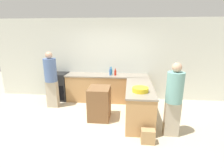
# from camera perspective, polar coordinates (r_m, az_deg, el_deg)

# --- Properties ---
(ground_plane) EXTENTS (14.00, 14.00, 0.00)m
(ground_plane) POSITION_cam_1_polar(r_m,az_deg,el_deg) (4.53, -4.35, -13.16)
(ground_plane) COLOR beige
(wall_back) EXTENTS (8.00, 0.06, 2.70)m
(wall_back) POSITION_cam_1_polar(r_m,az_deg,el_deg) (6.02, -1.26, 7.93)
(wall_back) COLOR silver
(wall_back) RESTS_ON ground_plane
(counter_back) EXTENTS (2.70, 0.66, 0.91)m
(counter_back) POSITION_cam_1_polar(r_m,az_deg,el_deg) (5.89, -1.61, -1.23)
(counter_back) COLOR tan
(counter_back) RESTS_ON ground_plane
(counter_peninsula) EXTENTS (0.69, 1.87, 0.91)m
(counter_peninsula) POSITION_cam_1_polar(r_m,az_deg,el_deg) (4.69, 8.78, -6.08)
(counter_peninsula) COLOR tan
(counter_peninsula) RESTS_ON ground_plane
(range_oven) EXTENTS (0.62, 0.64, 0.92)m
(range_oven) POSITION_cam_1_polar(r_m,az_deg,el_deg) (6.31, -16.78, -0.70)
(range_oven) COLOR black
(range_oven) RESTS_ON ground_plane
(island_table) EXTENTS (0.55, 0.65, 0.86)m
(island_table) POSITION_cam_1_polar(r_m,az_deg,el_deg) (4.68, -4.11, -6.25)
(island_table) COLOR brown
(island_table) RESTS_ON ground_plane
(mixing_bowl) EXTENTS (0.38, 0.38, 0.11)m
(mixing_bowl) POSITION_cam_1_polar(r_m,az_deg,el_deg) (4.12, 9.24, -1.81)
(mixing_bowl) COLOR yellow
(mixing_bowl) RESTS_ON counter_peninsula
(dish_soap_bottle) EXTENTS (0.07, 0.07, 0.26)m
(dish_soap_bottle) POSITION_cam_1_polar(r_m,az_deg,el_deg) (5.79, -0.23, 4.16)
(dish_soap_bottle) COLOR #338CBF
(dish_soap_bottle) RESTS_ON counter_back
(hot_sauce_bottle) EXTENTS (0.07, 0.07, 0.22)m
(hot_sauce_bottle) POSITION_cam_1_polar(r_m,az_deg,el_deg) (5.67, 1.09, 3.73)
(hot_sauce_bottle) COLOR red
(hot_sauce_bottle) RESTS_ON counter_back
(water_bottle_blue) EXTENTS (0.06, 0.06, 0.27)m
(water_bottle_blue) POSITION_cam_1_polar(r_m,az_deg,el_deg) (5.67, -0.60, 3.94)
(water_bottle_blue) COLOR #386BB7
(water_bottle_blue) RESTS_ON counter_back
(person_by_range) EXTENTS (0.37, 0.37, 1.71)m
(person_by_range) POSITION_cam_1_polar(r_m,az_deg,el_deg) (5.56, -19.28, 1.85)
(person_by_range) COLOR #ADA38E
(person_by_range) RESTS_ON ground_plane
(person_at_peninsula) EXTENTS (0.36, 0.36, 1.65)m
(person_at_peninsula) POSITION_cam_1_polar(r_m,az_deg,el_deg) (3.97, 19.54, -4.26)
(person_at_peninsula) COLOR #ADA38E
(person_at_peninsula) RESTS_ON ground_plane
(paper_bag) EXTENTS (0.29, 0.18, 0.31)m
(paper_bag) POSITION_cam_1_polar(r_m,az_deg,el_deg) (3.87, 11.65, -16.39)
(paper_bag) COLOR #A88456
(paper_bag) RESTS_ON ground_plane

